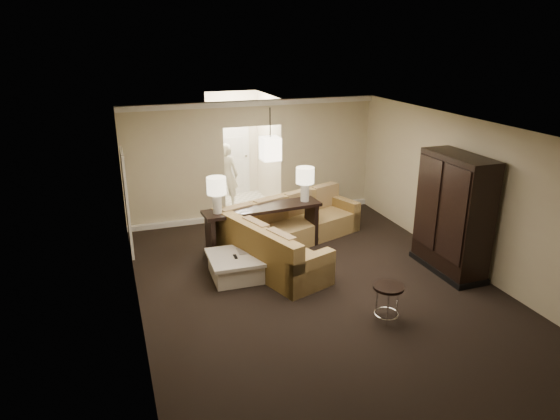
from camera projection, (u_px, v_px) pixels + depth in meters
name	position (u px, v px, depth m)	size (l,w,h in m)	color
ground	(320.00, 291.00, 8.67)	(8.00, 8.00, 0.00)	black
wall_back	(253.00, 160.00, 11.76)	(6.00, 0.04, 2.80)	#C3BB94
wall_front	(496.00, 354.00, 4.64)	(6.00, 0.04, 2.80)	#C3BB94
wall_left	(133.00, 238.00, 7.27)	(0.04, 8.00, 2.80)	#C3BB94
wall_right	(472.00, 196.00, 9.14)	(0.04, 8.00, 2.80)	#C3BB94
ceiling	(324.00, 130.00, 7.73)	(6.00, 8.00, 0.02)	white
crown_molding	(253.00, 103.00, 11.27)	(6.00, 0.10, 0.12)	silver
baseboard	(255.00, 214.00, 12.16)	(6.00, 0.10, 0.12)	silver
side_door	(127.00, 203.00, 9.88)	(0.05, 0.90, 2.10)	white
foyer	(239.00, 152.00, 12.99)	(1.44, 2.02, 2.80)	white
sectional_sofa	(288.00, 234.00, 10.11)	(3.40, 3.39, 0.97)	brown
coffee_table	(238.00, 266.00, 9.11)	(1.06, 1.06, 0.44)	beige
console_table	(263.00, 224.00, 10.14)	(2.45, 0.70, 0.94)	black
armoire	(453.00, 217.00, 9.08)	(0.66, 1.55, 2.22)	black
drink_table	(388.00, 296.00, 7.65)	(0.47, 0.47, 0.59)	black
table_lamp_left	(217.00, 189.00, 9.51)	(0.37, 0.37, 0.72)	silver
table_lamp_right	(305.00, 179.00, 10.19)	(0.37, 0.37, 0.72)	silver
pendant_light	(270.00, 148.00, 10.42)	(0.38, 0.38, 1.09)	black
person	(226.00, 172.00, 12.60)	(0.66, 0.44, 1.83)	beige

